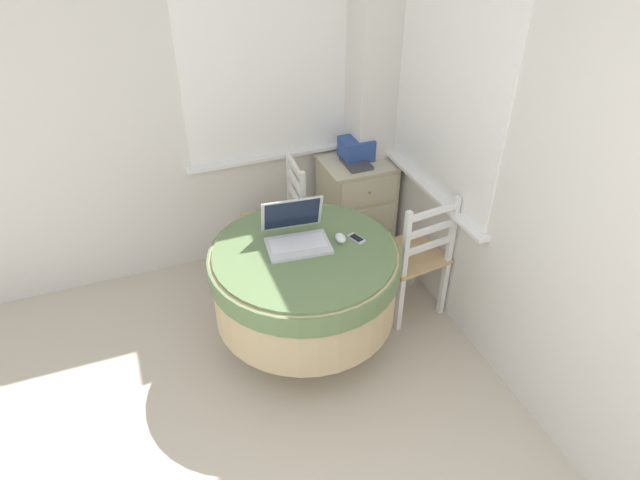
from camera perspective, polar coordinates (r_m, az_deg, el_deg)
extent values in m
cube|color=silver|center=(3.74, -23.77, 12.05)|extent=(4.05, 0.06, 2.55)
cube|color=white|center=(3.75, -5.54, 18.38)|extent=(1.10, 0.01, 1.42)
cube|color=white|center=(4.00, -4.84, 8.32)|extent=(1.18, 0.07, 0.02)
cube|color=white|center=(3.36, 12.83, 15.67)|extent=(0.01, 1.10, 1.42)
cube|color=white|center=(3.65, 10.98, 4.92)|extent=(0.07, 1.18, 0.02)
cube|color=silver|center=(3.94, 5.28, 15.89)|extent=(0.28, 0.28, 2.55)
cylinder|color=#4C3D2D|center=(3.59, -1.41, -10.22)|extent=(0.36, 0.36, 0.03)
cylinder|color=#4C3D2D|center=(3.34, -1.50, -5.97)|extent=(0.11, 0.11, 0.68)
cylinder|color=tan|center=(3.26, -1.53, -4.27)|extent=(1.04, 1.04, 0.42)
cylinder|color=#607A4C|center=(3.17, -1.57, -2.21)|extent=(1.07, 1.07, 0.12)
cylinder|color=#607A4C|center=(3.13, -1.59, -1.17)|extent=(1.01, 1.01, 0.02)
cube|color=silver|center=(3.14, -2.18, -0.58)|extent=(0.37, 0.26, 0.02)
cube|color=silver|center=(3.15, -2.25, -0.27)|extent=(0.32, 0.17, 0.00)
cube|color=silver|center=(3.19, -2.84, 2.62)|extent=(0.35, 0.11, 0.22)
cube|color=#192338|center=(3.19, -2.82, 2.60)|extent=(0.32, 0.09, 0.19)
ellipsoid|color=white|center=(3.18, 2.07, 0.19)|extent=(0.06, 0.09, 0.04)
cube|color=#B2B7BC|center=(3.21, 3.67, 0.14)|extent=(0.08, 0.12, 0.01)
cube|color=black|center=(3.20, 3.67, 0.22)|extent=(0.06, 0.09, 0.00)
cube|color=tan|center=(3.89, -4.70, 1.59)|extent=(0.41, 0.42, 0.02)
cube|color=white|center=(4.13, -7.34, -0.04)|extent=(0.04, 0.04, 0.41)
cube|color=white|center=(3.86, -6.37, -2.83)|extent=(0.04, 0.04, 0.41)
cube|color=white|center=(4.18, -2.87, 0.74)|extent=(0.04, 0.04, 0.41)
cube|color=white|center=(3.91, -1.60, -1.96)|extent=(0.04, 0.04, 0.41)
cube|color=white|center=(3.94, -3.06, 6.16)|extent=(0.03, 0.03, 0.45)
cube|color=white|center=(3.66, -1.72, 3.69)|extent=(0.03, 0.03, 0.45)
cube|color=white|center=(3.71, -2.48, 7.27)|extent=(0.04, 0.34, 0.04)
cube|color=white|center=(3.77, -2.43, 5.69)|extent=(0.04, 0.34, 0.04)
cube|color=white|center=(3.83, -2.39, 4.15)|extent=(0.04, 0.34, 0.04)
cube|color=tan|center=(3.64, 8.95, -1.43)|extent=(0.44, 0.43, 0.02)
cube|color=white|center=(3.96, 9.28, -1.97)|extent=(0.04, 0.04, 0.41)
cube|color=white|center=(3.80, 5.12, -3.44)|extent=(0.04, 0.04, 0.41)
cube|color=white|center=(3.76, 12.23, -4.66)|extent=(0.04, 0.04, 0.41)
cube|color=white|center=(3.59, 7.97, -6.36)|extent=(0.04, 0.04, 0.41)
cube|color=white|center=(3.50, 13.13, 1.04)|extent=(0.04, 0.04, 0.45)
cube|color=white|center=(3.31, 8.60, -0.50)|extent=(0.04, 0.04, 0.45)
cube|color=white|center=(3.31, 11.25, 2.73)|extent=(0.34, 0.06, 0.04)
cube|color=white|center=(3.37, 11.03, 1.05)|extent=(0.34, 0.06, 0.04)
cube|color=white|center=(3.44, 10.81, -0.58)|extent=(0.34, 0.06, 0.04)
cube|color=beige|center=(4.19, 3.57, 3.35)|extent=(0.47, 0.41, 0.72)
cube|color=beige|center=(4.01, 3.76, 7.82)|extent=(0.49, 0.44, 0.02)
cube|color=beige|center=(3.90, 4.95, 4.79)|extent=(0.41, 0.01, 0.20)
sphere|color=olive|center=(3.90, 5.00, 4.73)|extent=(0.02, 0.02, 0.02)
cube|color=beige|center=(4.03, 4.78, 1.85)|extent=(0.41, 0.01, 0.20)
sphere|color=olive|center=(4.03, 4.83, 1.80)|extent=(0.02, 0.02, 0.02)
cube|color=beige|center=(4.17, 4.62, -0.90)|extent=(0.41, 0.01, 0.20)
sphere|color=olive|center=(4.16, 4.67, -0.96)|extent=(0.02, 0.02, 0.02)
cube|color=#2D4C93|center=(4.00, 3.65, 9.10)|extent=(0.21, 0.19, 0.15)
cube|color=#3F3F44|center=(3.95, 3.63, 7.69)|extent=(0.16, 0.23, 0.02)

